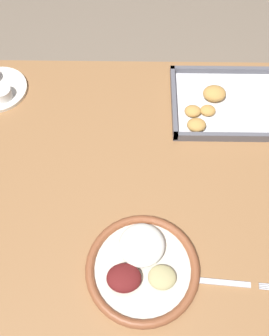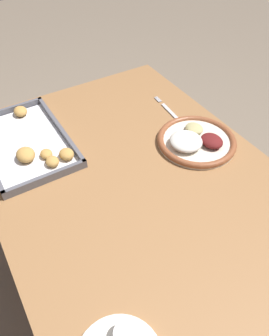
# 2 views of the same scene
# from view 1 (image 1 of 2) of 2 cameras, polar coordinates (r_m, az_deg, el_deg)

# --- Properties ---
(ground_plane) EXTENTS (8.00, 8.00, 0.00)m
(ground_plane) POSITION_cam_1_polar(r_m,az_deg,el_deg) (1.63, -0.31, -13.26)
(ground_plane) COLOR #7A6B59
(dining_table) EXTENTS (1.09, 0.78, 0.71)m
(dining_table) POSITION_cam_1_polar(r_m,az_deg,el_deg) (1.08, -0.46, -3.87)
(dining_table) COLOR olive
(dining_table) RESTS_ON ground_plane
(dinner_plate) EXTENTS (0.25, 0.25, 0.05)m
(dinner_plate) POSITION_cam_1_polar(r_m,az_deg,el_deg) (0.87, 1.09, -14.03)
(dinner_plate) COLOR beige
(dinner_plate) RESTS_ON dining_table
(fork) EXTENTS (0.22, 0.03, 0.00)m
(fork) POSITION_cam_1_polar(r_m,az_deg,el_deg) (0.89, 12.16, -15.90)
(fork) COLOR silver
(fork) RESTS_ON dining_table
(baking_tray) EXTENTS (0.39, 0.25, 0.04)m
(baking_tray) POSITION_cam_1_polar(r_m,az_deg,el_deg) (1.13, 14.80, 8.92)
(baking_tray) COLOR #595960
(baking_tray) RESTS_ON dining_table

